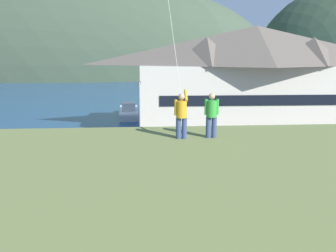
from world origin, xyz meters
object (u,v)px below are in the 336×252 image
parking_light_pole (140,116)px  person_companion (211,114)px  wharf_dock (154,111)px  harbor_lodge (255,76)px  moored_boat_outer_mooring (181,113)px  parked_car_front_row_end (113,166)px  parked_car_front_row_silver (167,189)px  storage_shed_waterside (190,111)px  person_kite_flyer (181,114)px  parked_car_back_row_right (23,197)px  parked_car_mid_row_near (220,159)px  parked_car_corner_spot (282,157)px  parked_car_mid_row_far (97,204)px  moored_boat_wharfside (129,112)px

parking_light_pole → person_companion: (2.85, -17.06, 3.23)m
wharf_dock → person_companion: bearing=-88.7°
parking_light_pole → harbor_lodge: bearing=41.0°
moored_boat_outer_mooring → parked_car_front_row_end: size_ratio=1.99×
wharf_dock → parked_car_front_row_silver: 32.53m
storage_shed_waterside → person_companion: (-2.89, -28.22, 4.80)m
person_kite_flyer → person_companion: bearing=2.6°
parked_car_back_row_right → parked_car_mid_row_near: (13.28, 6.78, 0.00)m
moored_boat_outer_mooring → parked_car_corner_spot: (5.82, -23.03, 0.34)m
harbor_lodge → person_companion: harbor_lodge is taller
moored_boat_outer_mooring → parking_light_pole: size_ratio=1.25×
parked_car_front_row_silver → person_companion: person_companion is taller
storage_shed_waterside → parked_car_corner_spot: size_ratio=1.48×
harbor_lodge → person_companion: size_ratio=16.30×
parked_car_front_row_silver → parking_light_pole: 9.70m
moored_boat_outer_mooring → parked_car_back_row_right: (-12.62, -29.82, 0.34)m
parked_car_corner_spot → parking_light_pole: size_ratio=0.63×
storage_shed_waterside → parked_car_mid_row_far: storage_shed_waterside is taller
moored_boat_wharfside → parked_car_front_row_end: bearing=-90.7°
person_kite_flyer → person_companion: person_kite_flyer is taller
storage_shed_waterside → moored_boat_outer_mooring: storage_shed_waterside is taller
parking_light_pole → parked_car_front_row_end: bearing=-115.4°
wharf_dock → parking_light_pole: bearing=-94.7°
parked_car_mid_row_near → parked_car_mid_row_far: 11.91m
moored_boat_wharfside → storage_shed_waterside: bearing=-53.5°
wharf_dock → parked_car_mid_row_far: 34.71m
moored_boat_outer_mooring → parked_car_mid_row_far: bearing=-104.6°
wharf_dock → person_kite_flyer: person_kite_flyer is taller
moored_boat_wharfside → parked_car_corner_spot: bearing=-61.3°
parked_car_front_row_end → moored_boat_wharfside: bearing=89.3°
moored_boat_wharfside → parked_car_back_row_right: size_ratio=1.97×
parked_car_front_row_end → parked_car_back_row_right: same height
parked_car_corner_spot → parked_car_mid_row_far: size_ratio=0.99×
person_kite_flyer → parked_car_mid_row_far: bearing=123.9°
parked_car_back_row_right → parking_light_pole: 12.30m
harbor_lodge → storage_shed_waterside: harbor_lodge is taller
moored_boat_outer_mooring → person_kite_flyer: bearing=-96.1°
parked_car_front_row_end → person_kite_flyer: person_kite_flyer is taller
moored_boat_outer_mooring → wharf_dock: bearing=138.3°
parked_car_front_row_silver → storage_shed_waterside: bearing=78.7°
wharf_dock → parked_car_corner_spot: parked_car_corner_spot is taller
storage_shed_waterside → parked_car_back_row_right: bearing=-121.4°
wharf_dock → person_kite_flyer: bearing=-90.4°
harbor_lodge → person_companion: 30.55m
moored_boat_wharfside → parked_car_front_row_end: (-0.30, -25.51, 0.34)m
harbor_lodge → parked_car_front_row_end: 22.75m
parked_car_mid_row_near → parked_car_corner_spot: bearing=0.2°
parked_car_corner_spot → parking_light_pole: 12.20m
moored_boat_wharfside → person_companion: (4.58, -38.31, 6.58)m
parked_car_mid_row_far → person_kite_flyer: person_kite_flyer is taller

